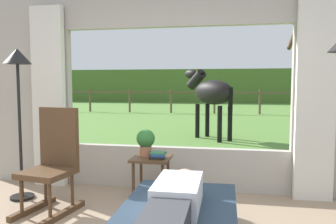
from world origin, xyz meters
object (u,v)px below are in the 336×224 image
potted_plant (146,141)px  pasture_tree (307,82)px  horse (211,93)px  book_stack (158,155)px  reclining_person (174,204)px  side_table (151,165)px  floor_lamp_left (18,78)px  rocking_chair (53,161)px

potted_plant → pasture_tree: pasture_tree is taller
horse → pasture_tree: 2.27m
book_stack → reclining_person: bearing=-73.4°
book_stack → side_table: bearing=147.1°
side_table → book_stack: (0.09, -0.06, 0.13)m
reclining_person → book_stack: (-0.42, 1.42, 0.04)m
potted_plant → horse: horse is taller
book_stack → pasture_tree: 5.52m
side_table → potted_plant: bearing=143.1°
book_stack → floor_lamp_left: bearing=-175.0°
potted_plant → rocking_chair: bearing=-148.1°
reclining_person → book_stack: 1.49m
potted_plant → horse: bearing=83.4°
rocking_chair → potted_plant: (0.89, 0.56, 0.16)m
reclining_person → horse: horse is taller
rocking_chair → potted_plant: bearing=42.2°
rocking_chair → floor_lamp_left: bearing=163.6°
side_table → pasture_tree: pasture_tree is taller
reclining_person → pasture_tree: 6.65m
reclining_person → pasture_tree: size_ratio=0.50×
horse → floor_lamp_left: bearing=-155.9°
horse → side_table: bearing=-138.6°
potted_plant → book_stack: bearing=-34.8°
potted_plant → pasture_tree: 5.48m
rocking_chair → horse: horse is taller
reclining_person → side_table: reclining_person is taller
potted_plant → book_stack: size_ratio=1.69×
potted_plant → floor_lamp_left: (-1.47, -0.26, 0.74)m
reclining_person → floor_lamp_left: (-2.07, 1.28, 0.92)m
reclining_person → horse: bearing=90.1°
side_table → horse: (0.44, 4.53, 0.73)m
floor_lamp_left → pasture_tree: size_ratio=0.63×
floor_lamp_left → side_table: bearing=7.5°
rocking_chair → floor_lamp_left: size_ratio=0.63×
rocking_chair → side_table: bearing=37.2°
book_stack → horse: 4.64m
potted_plant → horse: 4.52m
reclining_person → floor_lamp_left: bearing=147.7°
potted_plant → floor_lamp_left: 1.67m
pasture_tree → reclining_person: bearing=-109.2°
side_table → horse: size_ratio=0.30×
rocking_chair → pasture_tree: 6.45m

